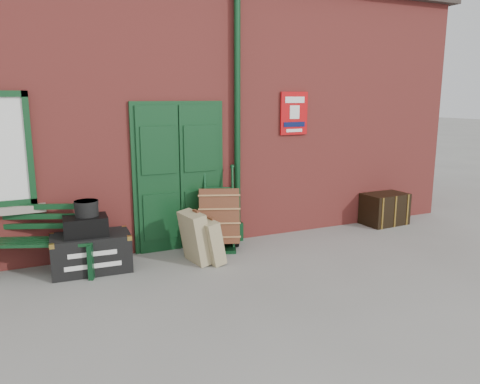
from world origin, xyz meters
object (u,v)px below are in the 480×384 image
bench (38,239)px  houdini_trunk (91,253)px  dark_trunk (384,209)px  porter_trolley (219,218)px

bench → houdini_trunk: (0.65, -0.19, -0.22)m
dark_trunk → porter_trolley: bearing=176.7°
bench → dark_trunk: size_ratio=2.02×
bench → houdini_trunk: bearing=4.8°
dark_trunk → bench: bearing=176.6°
bench → porter_trolley: 2.59m
houdini_trunk → dark_trunk: dark_trunk is taller
porter_trolley → dark_trunk: size_ratio=1.58×
bench → houdini_trunk: 0.71m
bench → dark_trunk: bench is taller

